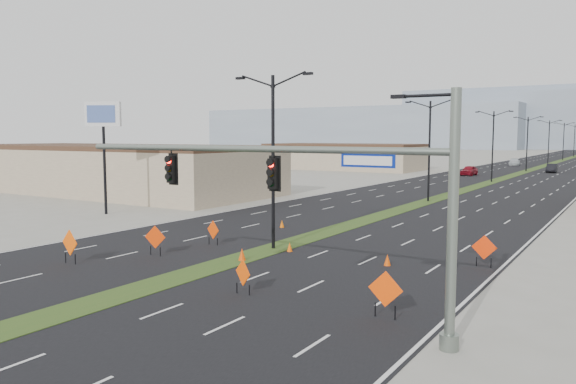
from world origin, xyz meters
The scene contains 29 objects.
ground centered at (0.00, 0.00, 0.00)m, with size 600.00×600.00×0.00m, color gray.
road_surface centered at (0.00, 100.00, 0.00)m, with size 25.00×400.00×0.02m, color black.
median_strip centered at (0.00, 100.00, 0.00)m, with size 2.00×400.00×0.04m, color #27491A.
building_sw_near centered at (-35.00, 30.00, 2.50)m, with size 40.00×16.00×5.00m, color tan.
building_sw_far centered at (-32.00, 85.00, 2.25)m, with size 30.00×14.00×4.50m, color tan.
mesa_west centered at (-120.00, 280.00, 11.00)m, with size 180.00×50.00×22.00m, color gray.
mesa_backdrop centered at (-30.00, 320.00, 16.00)m, with size 140.00×50.00×32.00m, color gray.
signal_mast centered at (8.56, 2.00, 4.79)m, with size 16.30×0.60×8.00m.
streetlight_0 centered at (0.00, 12.00, 5.42)m, with size 5.15×0.24×10.02m.
streetlight_1 centered at (0.00, 40.00, 5.42)m, with size 5.15×0.24×10.02m.
streetlight_2 centered at (0.00, 68.00, 5.42)m, with size 5.15×0.24×10.02m.
streetlight_3 centered at (0.00, 96.00, 5.42)m, with size 5.15×0.24×10.02m.
streetlight_4 centered at (0.00, 124.00, 5.42)m, with size 5.15×0.24×10.02m.
streetlight_5 centered at (0.00, 152.00, 5.42)m, with size 5.15×0.24×10.02m.
streetlight_6 centered at (0.00, 180.00, 5.42)m, with size 5.15×0.24×10.02m.
car_left centered at (-6.19, 79.86, 0.82)m, with size 1.94×4.83×1.65m, color maroon.
car_mid centered at (4.38, 95.38, 0.78)m, with size 1.65×4.72×1.56m, color black.
car_far centered at (-5.81, 116.75, 0.77)m, with size 2.14×5.27×1.53m, color silver.
construction_sign_0 centered at (-6.71, 3.21, 1.05)m, with size 1.34×0.18×1.78m.
construction_sign_1 centered at (-4.43, 6.96, 0.99)m, with size 1.23×0.35×1.68m.
construction_sign_2 centered at (-3.70, 11.01, 0.88)m, with size 1.10×0.32×1.50m.
construction_sign_3 centered at (4.18, 3.48, 0.86)m, with size 1.04×0.47×1.48m.
construction_sign_4 centered at (10.38, 3.72, 1.03)m, with size 1.32×0.07×1.75m.
construction_sign_5 centered at (11.50, 13.81, 0.96)m, with size 1.22×0.17×1.63m.
cone_0 centered at (0.39, 8.45, 0.34)m, with size 0.41×0.41×0.69m, color #E64204.
cone_1 centered at (1.24, 11.82, 0.27)m, with size 0.32×0.32×0.53m, color #E95204.
cone_2 centered at (7.28, 11.53, 0.30)m, with size 0.36×0.36×0.60m, color #DB4504.
cone_3 centered at (-3.68, 18.63, 0.28)m, with size 0.34×0.34×0.56m, color #DA5904.
pole_sign_west centered at (-20.12, 16.67, 7.66)m, with size 2.93×1.61×9.40m.
Camera 1 is at (17.93, -14.81, 6.59)m, focal length 35.00 mm.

